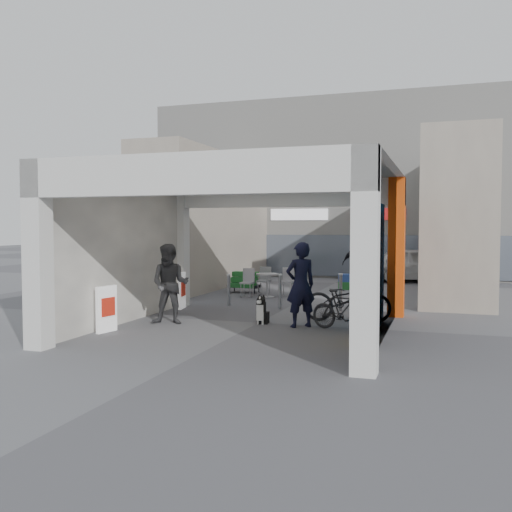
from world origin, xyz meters
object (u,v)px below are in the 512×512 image
(border_collie, at_px, (262,312))
(man_crates, at_px, (356,263))
(man_with_dog, at_px, (301,285))
(cafe_set, at_px, (266,286))
(white_van, at_px, (417,264))
(man_elderly, at_px, (368,288))
(bicycle_front, at_px, (347,299))
(produce_stand, at_px, (244,284))
(bicycle_rear, at_px, (342,310))
(man_back_turned, at_px, (170,284))

(border_collie, bearing_deg, man_crates, 76.37)
(man_with_dog, bearing_deg, border_collie, -45.89)
(cafe_set, distance_m, white_van, 7.90)
(border_collie, xyz_separation_m, white_van, (2.98, 11.61, 0.43))
(man_elderly, height_order, bicycle_front, man_elderly)
(produce_stand, xyz_separation_m, bicycle_rear, (4.41, -6.07, 0.16))
(produce_stand, relative_size, man_with_dog, 0.56)
(bicycle_rear, bearing_deg, man_with_dog, 100.54)
(bicycle_rear, xyz_separation_m, white_van, (1.06, 11.87, 0.27))
(produce_stand, bearing_deg, man_with_dog, -39.72)
(man_with_dog, distance_m, white_van, 11.93)
(bicycle_front, relative_size, bicycle_rear, 1.40)
(cafe_set, bearing_deg, bicycle_rear, -57.61)
(border_collie, distance_m, white_van, 12.00)
(bicycle_front, bearing_deg, border_collie, 109.12)
(produce_stand, bearing_deg, bicycle_front, -28.34)
(man_back_turned, bearing_deg, bicycle_front, 9.96)
(produce_stand, bearing_deg, man_crates, 64.23)
(bicycle_front, distance_m, white_van, 10.77)
(border_collie, height_order, man_with_dog, man_with_dog)
(cafe_set, relative_size, bicycle_front, 0.74)
(produce_stand, height_order, man_elderly, man_elderly)
(man_back_turned, relative_size, bicycle_rear, 1.28)
(cafe_set, xyz_separation_m, border_collie, (1.47, -5.10, -0.05))
(border_collie, xyz_separation_m, man_back_turned, (-2.03, -0.67, 0.66))
(border_collie, bearing_deg, man_with_dog, -16.19)
(man_elderly, xyz_separation_m, bicycle_front, (-0.43, -0.58, -0.22))
(man_back_turned, distance_m, man_elderly, 4.82)
(bicycle_front, xyz_separation_m, bicycle_rear, (0.08, -1.16, -0.10))
(border_collie, bearing_deg, white_van, 67.45)
(man_elderly, bearing_deg, produce_stand, 119.30)
(man_elderly, distance_m, bicycle_rear, 1.80)
(bicycle_rear, relative_size, white_van, 0.35)
(cafe_set, distance_m, man_crates, 4.63)
(man_crates, bearing_deg, man_elderly, 88.90)
(man_back_turned, relative_size, man_crates, 1.07)
(produce_stand, xyz_separation_m, man_with_dog, (3.45, -5.95, 0.68))
(border_collie, distance_m, bicycle_front, 2.08)
(bicycle_front, relative_size, white_van, 0.49)
(man_back_turned, bearing_deg, man_elderly, 14.39)
(cafe_set, height_order, border_collie, cafe_set)
(produce_stand, distance_m, bicycle_front, 6.55)
(produce_stand, bearing_deg, man_back_turned, -65.81)
(produce_stand, height_order, man_back_turned, man_back_turned)
(man_with_dog, bearing_deg, white_van, -137.62)
(man_back_turned, distance_m, bicycle_front, 4.21)
(man_elderly, distance_m, man_crates, 7.71)
(man_crates, bearing_deg, produce_stand, 32.39)
(cafe_set, xyz_separation_m, man_elderly, (3.75, -3.62, 0.43))
(border_collie, height_order, bicycle_front, bicycle_front)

